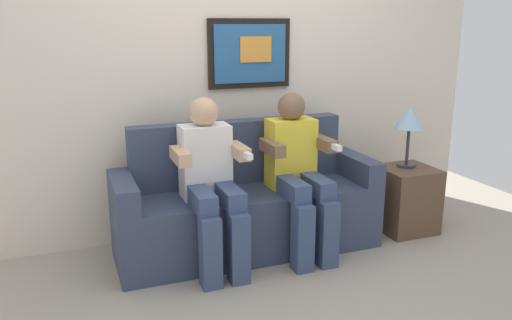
% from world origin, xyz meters
% --- Properties ---
extents(ground_plane, '(5.50, 5.50, 0.00)m').
position_xyz_m(ground_plane, '(0.00, 0.00, 0.00)').
color(ground_plane, '#9E9384').
extents(back_wall_assembly, '(4.23, 0.10, 2.60)m').
position_xyz_m(back_wall_assembly, '(0.00, 0.76, 1.30)').
color(back_wall_assembly, beige).
rests_on(back_wall_assembly, ground_plane).
extents(couch, '(1.83, 0.58, 0.90)m').
position_xyz_m(couch, '(0.00, 0.33, 0.31)').
color(couch, '#333D56').
rests_on(couch, ground_plane).
extents(person_on_left, '(0.46, 0.56, 1.11)m').
position_xyz_m(person_on_left, '(-0.31, 0.16, 0.61)').
color(person_on_left, white).
rests_on(person_on_left, ground_plane).
extents(person_on_right, '(0.46, 0.56, 1.11)m').
position_xyz_m(person_on_right, '(0.31, 0.16, 0.61)').
color(person_on_right, yellow).
rests_on(person_on_right, ground_plane).
extents(side_table_right, '(0.40, 0.40, 0.50)m').
position_xyz_m(side_table_right, '(1.27, 0.22, 0.25)').
color(side_table_right, brown).
rests_on(side_table_right, ground_plane).
extents(table_lamp, '(0.22, 0.22, 0.46)m').
position_xyz_m(table_lamp, '(1.28, 0.26, 0.86)').
color(table_lamp, '#333338').
rests_on(table_lamp, side_table_right).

